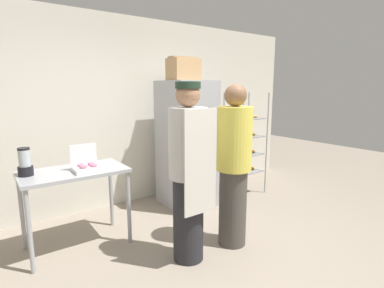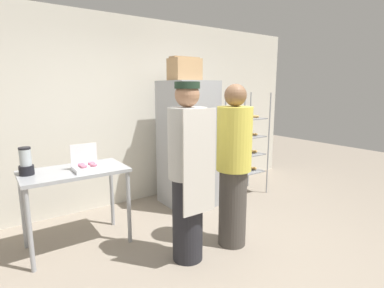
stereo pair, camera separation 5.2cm
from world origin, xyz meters
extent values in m
plane|color=gray|center=(0.00, 0.00, 0.00)|extent=(14.00, 14.00, 0.00)
cube|color=silver|center=(0.00, 2.20, 1.36)|extent=(6.40, 0.12, 2.72)
cube|color=#9EA0A5|center=(0.60, 1.55, 0.91)|extent=(0.66, 0.72, 1.82)
cube|color=gray|center=(0.60, 1.20, 0.93)|extent=(0.61, 0.02, 1.49)
cylinder|color=silver|center=(0.42, 1.17, 0.95)|extent=(0.02, 0.02, 0.89)
cylinder|color=#93969B|center=(1.37, 1.17, 0.82)|extent=(0.02, 0.02, 1.65)
cylinder|color=#93969B|center=(1.93, 1.17, 0.82)|extent=(0.02, 0.02, 1.65)
cylinder|color=#93969B|center=(1.37, 1.60, 0.82)|extent=(0.02, 0.02, 1.65)
cylinder|color=#93969B|center=(1.93, 1.60, 0.82)|extent=(0.02, 0.02, 1.65)
cube|color=gray|center=(1.65, 1.38, 0.37)|extent=(0.52, 0.39, 0.01)
torus|color=#DBA351|center=(1.47, 1.38, 0.39)|extent=(0.11, 0.11, 0.03)
torus|color=#DBA351|center=(1.83, 1.38, 0.39)|extent=(0.11, 0.11, 0.03)
cube|color=gray|center=(1.65, 1.38, 0.66)|extent=(0.52, 0.39, 0.01)
torus|color=#DBA351|center=(1.47, 1.38, 0.68)|extent=(0.11, 0.11, 0.03)
torus|color=#DBA351|center=(1.65, 1.38, 0.68)|extent=(0.11, 0.11, 0.03)
torus|color=#DBA351|center=(1.83, 1.38, 0.68)|extent=(0.11, 0.11, 0.03)
cube|color=gray|center=(1.65, 1.38, 0.95)|extent=(0.52, 0.39, 0.01)
torus|color=#DBA351|center=(1.47, 1.38, 0.97)|extent=(0.09, 0.09, 0.03)
torus|color=#DBA351|center=(1.65, 1.38, 0.97)|extent=(0.09, 0.09, 0.03)
torus|color=#DBA351|center=(1.83, 1.38, 0.97)|extent=(0.09, 0.09, 0.03)
cube|color=gray|center=(1.65, 1.38, 1.24)|extent=(0.52, 0.39, 0.01)
torus|color=#DBA351|center=(1.47, 1.38, 1.26)|extent=(0.12, 0.12, 0.04)
torus|color=#DBA351|center=(1.65, 1.38, 1.26)|extent=(0.12, 0.12, 0.04)
torus|color=#DBA351|center=(1.83, 1.38, 1.26)|extent=(0.12, 0.12, 0.04)
cube|color=#9EA0A5|center=(-1.08, 1.22, 0.84)|extent=(1.06, 0.61, 0.04)
cylinder|color=#9EA0A5|center=(-1.57, 0.96, 0.41)|extent=(0.04, 0.04, 0.83)
cylinder|color=#9EA0A5|center=(-0.59, 0.96, 0.41)|extent=(0.04, 0.04, 0.83)
cylinder|color=#9EA0A5|center=(-1.57, 1.49, 0.41)|extent=(0.04, 0.04, 0.83)
cylinder|color=#9EA0A5|center=(-0.59, 1.49, 0.41)|extent=(0.04, 0.04, 0.83)
cube|color=white|center=(-0.97, 1.10, 0.89)|extent=(0.28, 0.22, 0.05)
cube|color=white|center=(-0.97, 1.21, 1.02)|extent=(0.27, 0.01, 0.22)
torus|color=#C66B84|center=(-1.02, 1.05, 0.93)|extent=(0.08, 0.08, 0.03)
torus|color=#C66B84|center=(-0.91, 1.05, 0.93)|extent=(0.08, 0.08, 0.03)
torus|color=#C66B84|center=(-1.02, 1.14, 0.93)|extent=(0.08, 0.08, 0.03)
torus|color=#C66B84|center=(-0.91, 1.14, 0.93)|extent=(0.08, 0.08, 0.03)
cylinder|color=black|center=(-1.51, 1.29, 0.91)|extent=(0.14, 0.14, 0.10)
cylinder|color=#B2BCC1|center=(-1.51, 1.29, 1.04)|extent=(0.11, 0.11, 0.17)
cylinder|color=black|center=(-1.51, 1.29, 1.13)|extent=(0.11, 0.11, 0.02)
cube|color=tan|center=(0.51, 1.48, 1.96)|extent=(0.40, 0.29, 0.29)
cube|color=#A58057|center=(0.51, 1.48, 2.12)|extent=(0.41, 0.15, 0.02)
cylinder|color=#232328|center=(-0.24, 0.31, 0.43)|extent=(0.30, 0.30, 0.86)
cylinder|color=beige|center=(-0.24, 0.31, 1.20)|extent=(0.38, 0.38, 0.68)
sphere|color=#9E7051|center=(-0.24, 0.31, 1.65)|extent=(0.23, 0.23, 0.23)
cube|color=beige|center=(-0.24, 0.11, 1.05)|extent=(0.36, 0.02, 0.98)
cylinder|color=#1E3323|center=(-0.24, 0.31, 1.74)|extent=(0.24, 0.24, 0.06)
cylinder|color=#47423D|center=(0.33, 0.27, 0.43)|extent=(0.30, 0.30, 0.85)
cylinder|color=#DBCC4C|center=(0.33, 0.27, 1.19)|extent=(0.37, 0.37, 0.67)
sphere|color=brown|center=(0.33, 0.27, 1.64)|extent=(0.23, 0.23, 0.23)
camera|label=1|loc=(-1.85, -1.98, 1.71)|focal=28.00mm
camera|label=2|loc=(-1.81, -2.01, 1.71)|focal=28.00mm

